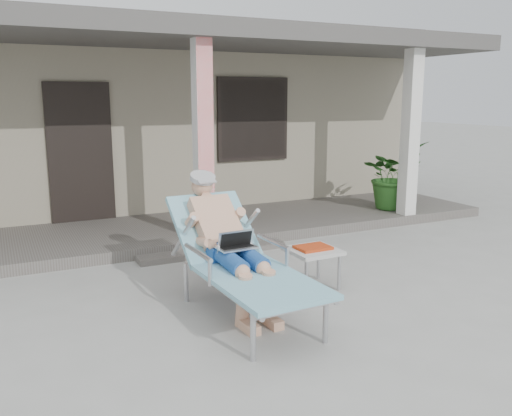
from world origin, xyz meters
TOP-DOWN VIEW (x-y plane):
  - ground at (0.00, 0.00)m, footprint 60.00×60.00m
  - house at (0.00, 6.50)m, footprint 10.40×5.40m
  - porch_deck at (0.00, 3.00)m, footprint 10.00×2.00m
  - porch_overhang at (0.00, 2.95)m, footprint 10.00×2.30m
  - porch_step at (0.00, 1.85)m, footprint 2.00×0.30m
  - lounger at (-0.50, 0.02)m, footprint 0.87×2.13m
  - side_table at (0.51, 0.21)m, footprint 0.52×0.52m
  - potted_palm at (3.59, 2.63)m, footprint 1.19×1.08m

SIDE VIEW (x-z plane):
  - ground at x=0.00m, z-range 0.00..0.00m
  - porch_step at x=0.00m, z-range 0.00..0.07m
  - porch_deck at x=0.00m, z-range 0.00..0.15m
  - side_table at x=0.51m, z-range 0.16..0.62m
  - potted_palm at x=3.59m, z-range 0.15..1.31m
  - lounger at x=-0.50m, z-range 0.16..1.52m
  - house at x=0.00m, z-range 0.02..3.32m
  - porch_overhang at x=0.00m, z-range 1.36..4.21m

